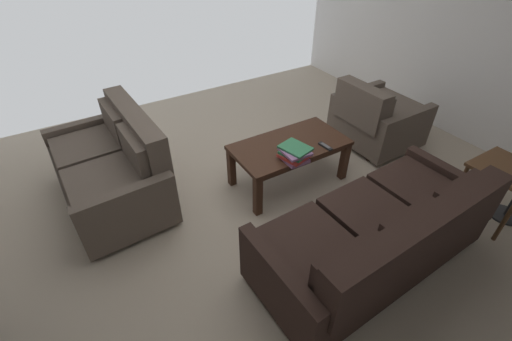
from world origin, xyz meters
name	(u,v)px	position (x,y,z in m)	size (l,w,h in m)	color
ground_plane	(252,193)	(0.00, 0.00, 0.00)	(5.74, 5.15, 0.01)	tan
wall_left	(470,8)	(-2.87, 0.00, 1.45)	(0.12, 5.15, 2.90)	silver
sofa_main	(379,236)	(-0.38, 1.28, 0.35)	(1.95, 0.92, 0.80)	black
loveseat_near	(114,167)	(1.15, -0.63, 0.37)	(0.91, 1.48, 0.89)	black
coffee_table	(290,149)	(-0.43, 0.03, 0.40)	(1.16, 0.61, 0.47)	#3D2316
end_table	(505,176)	(-1.73, 1.43, 0.47)	(0.50, 0.50, 0.56)	brown
armchair_side	(376,118)	(-1.75, -0.05, 0.35)	(0.87, 0.88, 0.82)	black
book_stack	(295,153)	(-0.31, 0.27, 0.54)	(0.29, 0.31, 0.13)	#996699
tv_remote	(325,146)	(-0.69, 0.26, 0.48)	(0.06, 0.16, 0.02)	black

